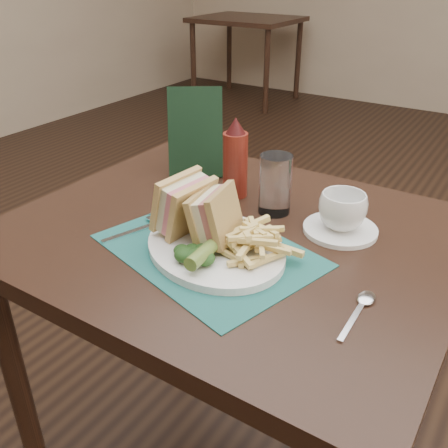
# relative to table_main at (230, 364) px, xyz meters

# --- Properties ---
(floor) EXTENTS (7.00, 7.00, 0.00)m
(floor) POSITION_rel_table_main_xyz_m (0.00, 0.50, -0.38)
(floor) COLOR black
(floor) RESTS_ON ground
(table_main) EXTENTS (0.90, 0.75, 0.75)m
(table_main) POSITION_rel_table_main_xyz_m (0.00, 0.00, 0.00)
(table_main) COLOR black
(table_main) RESTS_ON ground
(table_bg_left) EXTENTS (0.90, 0.75, 0.75)m
(table_bg_left) POSITION_rel_table_main_xyz_m (-2.00, 3.45, 0.00)
(table_bg_left) COLOR black
(table_bg_left) RESTS_ON ground
(placemat) EXTENTS (0.46, 0.38, 0.00)m
(placemat) POSITION_rel_table_main_xyz_m (0.01, -0.10, 0.38)
(placemat) COLOR #1B5651
(placemat) RESTS_ON table_main
(plate) EXTENTS (0.37, 0.34, 0.01)m
(plate) POSITION_rel_table_main_xyz_m (0.02, -0.10, 0.38)
(plate) COLOR white
(plate) RESTS_ON placemat
(sandwich_half_a) EXTENTS (0.09, 0.12, 0.12)m
(sandwich_half_a) POSITION_rel_table_main_xyz_m (-0.08, -0.08, 0.45)
(sandwich_half_a) COLOR tan
(sandwich_half_a) RESTS_ON plate
(sandwich_half_b) EXTENTS (0.09, 0.12, 0.11)m
(sandwich_half_b) POSITION_rel_table_main_xyz_m (-0.00, -0.09, 0.45)
(sandwich_half_b) COLOR tan
(sandwich_half_b) RESTS_ON plate
(kale_garnish) EXTENTS (0.11, 0.08, 0.03)m
(kale_garnish) POSITION_rel_table_main_xyz_m (0.03, -0.16, 0.41)
(kale_garnish) COLOR #163312
(kale_garnish) RESTS_ON plate
(pickle_spear) EXTENTS (0.04, 0.12, 0.03)m
(pickle_spear) POSITION_rel_table_main_xyz_m (0.04, -0.15, 0.41)
(pickle_spear) COLOR #526E29
(pickle_spear) RESTS_ON plate
(fries_pile) EXTENTS (0.18, 0.20, 0.06)m
(fries_pile) POSITION_rel_table_main_xyz_m (0.10, -0.08, 0.42)
(fries_pile) COLOR #E2C671
(fries_pile) RESTS_ON plate
(fork) EXTENTS (0.09, 0.17, 0.01)m
(fork) POSITION_rel_table_main_xyz_m (-0.16, -0.10, 0.38)
(fork) COLOR silver
(fork) RESTS_ON placemat
(spoon) EXTENTS (0.04, 0.15, 0.01)m
(spoon) POSITION_rel_table_main_xyz_m (0.31, -0.13, 0.38)
(spoon) COLOR silver
(spoon) RESTS_ON table_main
(saucer) EXTENTS (0.19, 0.19, 0.01)m
(saucer) POSITION_rel_table_main_xyz_m (0.19, 0.11, 0.38)
(saucer) COLOR white
(saucer) RESTS_ON table_main
(coffee_cup) EXTENTS (0.13, 0.13, 0.08)m
(coffee_cup) POSITION_rel_table_main_xyz_m (0.19, 0.11, 0.42)
(coffee_cup) COLOR white
(coffee_cup) RESTS_ON saucer
(drinking_glass) EXTENTS (0.07, 0.07, 0.13)m
(drinking_glass) POSITION_rel_table_main_xyz_m (0.04, 0.11, 0.44)
(drinking_glass) COLOR white
(drinking_glass) RESTS_ON table_main
(ketchup_bottle) EXTENTS (0.07, 0.07, 0.19)m
(ketchup_bottle) POSITION_rel_table_main_xyz_m (-0.08, 0.14, 0.47)
(ketchup_bottle) COLOR maroon
(ketchup_bottle) RESTS_ON table_main
(check_presenter) EXTENTS (0.16, 0.14, 0.22)m
(check_presenter) POSITION_rel_table_main_xyz_m (-0.23, 0.20, 0.48)
(check_presenter) COLOR black
(check_presenter) RESTS_ON table_main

